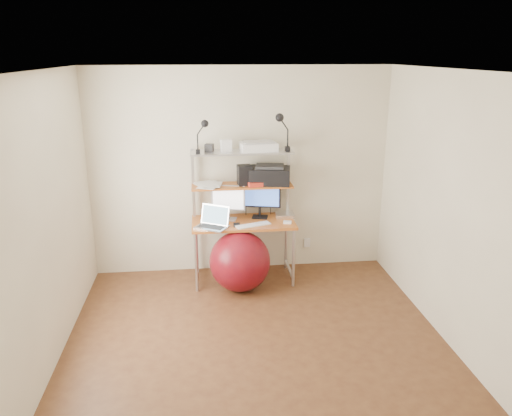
{
  "coord_description": "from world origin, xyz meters",
  "views": [
    {
      "loc": [
        -0.46,
        -4.08,
        2.65
      ],
      "look_at": [
        0.12,
        1.15,
        0.99
      ],
      "focal_mm": 35.0,
      "sensor_mm": 36.0,
      "label": 1
    }
  ],
  "objects": [
    {
      "name": "box_grey",
      "position": [
        -0.37,
        1.57,
        1.6
      ],
      "size": [
        0.11,
        0.11,
        0.09
      ],
      "primitive_type": "cube",
      "rotation": [
        0.0,
        0.0,
        -0.3
      ],
      "color": "#2C2B2E",
      "rests_on": "top_shelf"
    },
    {
      "name": "nas_cube",
      "position": [
        0.03,
        1.56,
        1.27
      ],
      "size": [
        0.18,
        0.18,
        0.23
      ],
      "primitive_type": "cube",
      "rotation": [
        0.0,
        0.0,
        0.11
      ],
      "color": "black",
      "rests_on": "mid_shelf"
    },
    {
      "name": "laptop",
      "position": [
        -0.35,
        1.29,
        0.79
      ],
      "size": [
        0.44,
        0.41,
        0.3
      ],
      "rotation": [
        0.0,
        0.0,
        -0.52
      ],
      "color": "silver",
      "rests_on": "desktop"
    },
    {
      "name": "computer_desk",
      "position": [
        0.0,
        1.5,
        0.96
      ],
      "size": [
        1.2,
        0.6,
        1.57
      ],
      "color": "#C86D26",
      "rests_on": "ground"
    },
    {
      "name": "red_box",
      "position": [
        0.16,
        1.48,
        1.18
      ],
      "size": [
        0.2,
        0.16,
        0.05
      ],
      "primitive_type": "cube",
      "rotation": [
        0.0,
        0.0,
        0.2
      ],
      "color": "red",
      "rests_on": "mid_shelf"
    },
    {
      "name": "mouse",
      "position": [
        0.5,
        1.31,
        0.75
      ],
      "size": [
        0.1,
        0.08,
        0.03
      ],
      "primitive_type": "cube",
      "rotation": [
        0.0,
        0.0,
        -0.22
      ],
      "color": "white",
      "rests_on": "desktop"
    },
    {
      "name": "monitor_silver",
      "position": [
        -0.17,
        1.53,
        0.98
      ],
      "size": [
        0.4,
        0.18,
        0.45
      ],
      "rotation": [
        0.0,
        0.0,
        -0.22
      ],
      "color": "#B2B2B7",
      "rests_on": "desktop"
    },
    {
      "name": "exercise_ball",
      "position": [
        -0.07,
        1.17,
        0.35
      ],
      "size": [
        0.7,
        0.7,
        0.7
      ],
      "primitive_type": "sphere",
      "color": "maroon",
      "rests_on": "floor"
    },
    {
      "name": "clip_lamp_left",
      "position": [
        -0.43,
        1.46,
        1.83
      ],
      "size": [
        0.15,
        0.08,
        0.38
      ],
      "color": "black",
      "rests_on": "top_shelf"
    },
    {
      "name": "phone",
      "position": [
        -0.09,
        1.31,
        0.75
      ],
      "size": [
        0.08,
        0.14,
        0.01
      ],
      "primitive_type": "cube",
      "rotation": [
        0.0,
        0.0,
        -0.03
      ],
      "color": "black",
      "rests_on": "desktop"
    },
    {
      "name": "clip_lamp_right",
      "position": [
        0.44,
        1.49,
        1.87
      ],
      "size": [
        0.17,
        0.1,
        0.43
      ],
      "color": "black",
      "rests_on": "top_shelf"
    },
    {
      "name": "paper_stack",
      "position": [
        -0.39,
        1.57,
        1.16
      ],
      "size": [
        0.35,
        0.41,
        0.02
      ],
      "color": "white",
      "rests_on": "mid_shelf"
    },
    {
      "name": "monitor_black",
      "position": [
        0.21,
        1.57,
        0.99
      ],
      "size": [
        0.5,
        0.18,
        0.5
      ],
      "rotation": [
        0.0,
        0.0,
        -0.23
      ],
      "color": "black",
      "rests_on": "desktop"
    },
    {
      "name": "room",
      "position": [
        0.0,
        0.0,
        1.25
      ],
      "size": [
        3.6,
        3.6,
        3.6
      ],
      "color": "brown",
      "rests_on": "ground"
    },
    {
      "name": "box_white",
      "position": [
        -0.18,
        1.56,
        1.62
      ],
      "size": [
        0.13,
        0.12,
        0.14
      ],
      "primitive_type": "cube",
      "rotation": [
        0.0,
        0.0,
        0.19
      ],
      "color": "white",
      "rests_on": "top_shelf"
    },
    {
      "name": "mac_mini",
      "position": [
        0.51,
        1.57,
        0.76
      ],
      "size": [
        0.23,
        0.23,
        0.04
      ],
      "primitive_type": "cube",
      "rotation": [
        0.0,
        0.0,
        -0.05
      ],
      "color": "silver",
      "rests_on": "desktop"
    },
    {
      "name": "printer",
      "position": [
        0.33,
        1.58,
        1.26
      ],
      "size": [
        0.52,
        0.4,
        0.22
      ],
      "rotation": [
        0.0,
        0.0,
        -0.18
      ],
      "color": "black",
      "rests_on": "mid_shelf"
    },
    {
      "name": "wall_outlet",
      "position": [
        0.85,
        1.79,
        0.3
      ],
      "size": [
        0.08,
        0.01,
        0.12
      ],
      "primitive_type": "cube",
      "color": "white",
      "rests_on": "room"
    },
    {
      "name": "scanner",
      "position": [
        0.19,
        1.57,
        1.6
      ],
      "size": [
        0.44,
        0.31,
        0.11
      ],
      "rotation": [
        0.0,
        0.0,
        0.1
      ],
      "color": "white",
      "rests_on": "top_shelf"
    },
    {
      "name": "keyboard",
      "position": [
        0.1,
        1.28,
        0.75
      ],
      "size": [
        0.43,
        0.25,
        0.01
      ],
      "primitive_type": "cube",
      "rotation": [
        0.0,
        0.0,
        0.35
      ],
      "color": "white",
      "rests_on": "desktop"
    }
  ]
}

